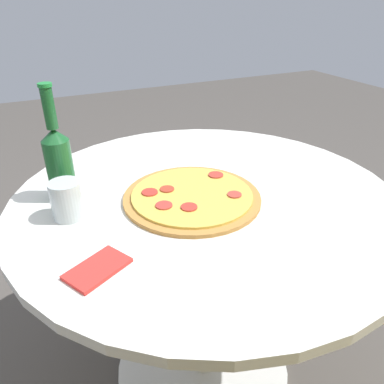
# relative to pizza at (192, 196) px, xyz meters

# --- Properties ---
(ground_plane) EXTENTS (8.00, 8.00, 0.00)m
(ground_plane) POSITION_rel_pizza_xyz_m (-0.05, -0.01, -0.70)
(ground_plane) COLOR #4C4742
(table) EXTENTS (1.00, 1.00, 0.70)m
(table) POSITION_rel_pizza_xyz_m (-0.05, -0.01, -0.19)
(table) COLOR silver
(table) RESTS_ON ground_plane
(pizza) EXTENTS (0.35, 0.35, 0.02)m
(pizza) POSITION_rel_pizza_xyz_m (0.00, 0.00, 0.00)
(pizza) COLOR #B77F3D
(pizza) RESTS_ON table
(beer_bottle) EXTENTS (0.06, 0.06, 0.29)m
(beer_bottle) POSITION_rel_pizza_xyz_m (0.29, -0.15, 0.10)
(beer_bottle) COLOR #195628
(beer_bottle) RESTS_ON table
(drinking_glass) EXTENTS (0.07, 0.07, 0.09)m
(drinking_glass) POSITION_rel_pizza_xyz_m (0.29, -0.05, 0.04)
(drinking_glass) COLOR silver
(drinking_glass) RESTS_ON table
(napkin) EXTENTS (0.14, 0.12, 0.01)m
(napkin) POSITION_rel_pizza_xyz_m (0.28, 0.17, -0.00)
(napkin) COLOR red
(napkin) RESTS_ON table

